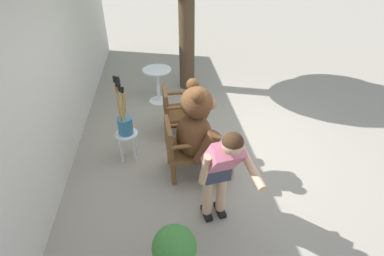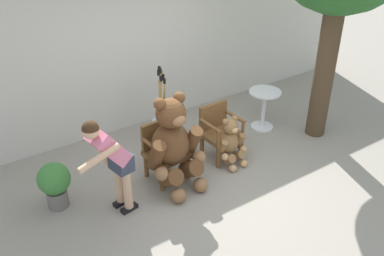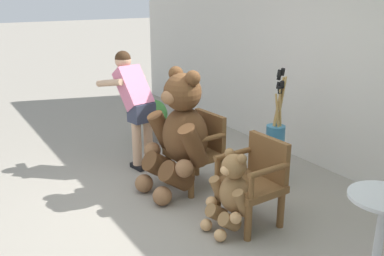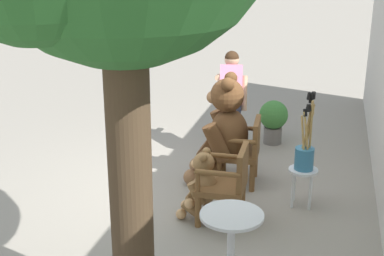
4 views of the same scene
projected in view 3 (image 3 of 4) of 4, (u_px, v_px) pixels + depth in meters
The scene contains 11 objects.
ground_plane at pixel (171, 217), 4.38m from camera, with size 60.00×60.00×0.00m, color gray.
back_wall at pixel (342, 61), 5.16m from camera, with size 10.00×0.16×2.80m, color beige.
wooden_chair_left at pixel (198, 148), 4.99m from camera, with size 0.60×0.56×0.86m.
wooden_chair_right at pixel (255, 179), 4.17m from camera, with size 0.58×0.54×0.86m.
teddy_bear_large at pixel (180, 133), 4.78m from camera, with size 0.85×0.83×1.42m.
teddy_bear_small at pixel (231, 192), 4.04m from camera, with size 0.48×0.46×0.80m.
person_visitor at pixel (135, 99), 5.45m from camera, with size 0.80×0.57×1.48m.
white_stool at pixel (274, 155), 5.06m from camera, with size 0.34×0.34×0.46m.
brush_bucket at pixel (276, 130), 4.97m from camera, with size 0.22×0.22×0.93m.
round_side_table at pixel (381, 227), 3.35m from camera, with size 0.56×0.56×0.72m.
potted_plant at pixel (153, 118), 6.38m from camera, with size 0.44×0.44×0.68m.
Camera 3 is at (3.41, -1.88, 2.22)m, focal length 40.00 mm.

